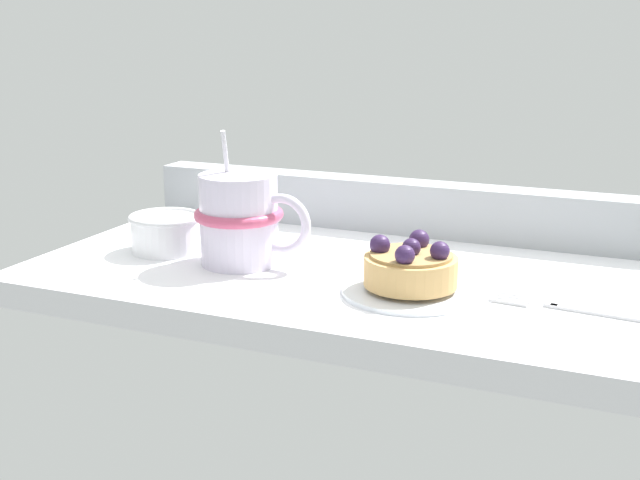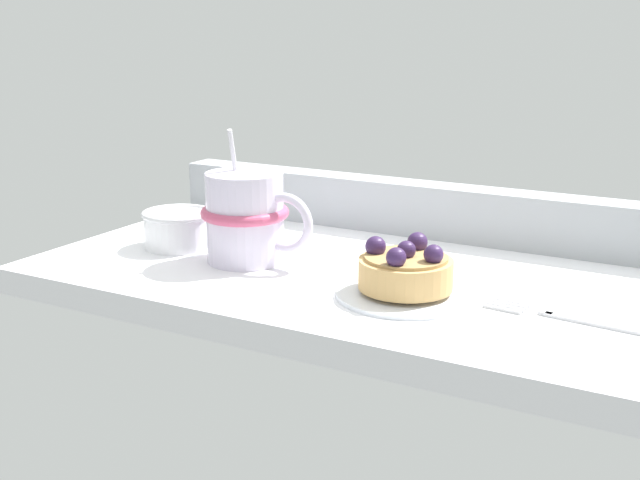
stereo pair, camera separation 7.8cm
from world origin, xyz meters
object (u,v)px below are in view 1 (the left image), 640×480
dessert_fork (580,309)px  sugar_bowl (166,232)px  coffee_mug (241,219)px  dessert_plate (410,289)px  raspberry_tart (411,267)px

dessert_fork → sugar_bowl: 43.57cm
coffee_mug → dessert_fork: coffee_mug is taller
coffee_mug → dessert_plate: bearing=-7.4°
raspberry_tart → coffee_mug: bearing=172.6°
dessert_plate → dessert_fork: dessert_plate is taller
raspberry_tart → sugar_bowl: bearing=173.3°
dessert_fork → coffee_mug: bearing=177.6°
dessert_plate → dessert_fork: bearing=3.9°
dessert_plate → raspberry_tart: raspberry_tart is taller
raspberry_tart → dessert_fork: bearing=3.9°
dessert_plate → sugar_bowl: size_ratio=1.60×
raspberry_tart → sugar_bowl: 28.77cm
dessert_plate → raspberry_tart: bearing=177.5°
raspberry_tart → coffee_mug: coffee_mug is taller
raspberry_tart → dessert_fork: (14.90, 1.01, -2.27)cm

